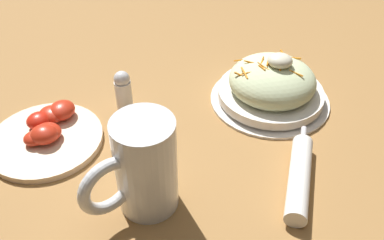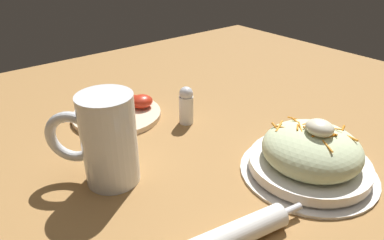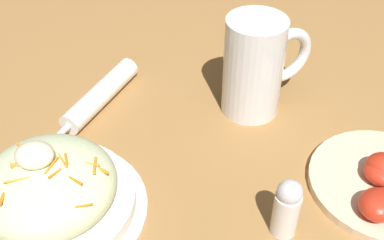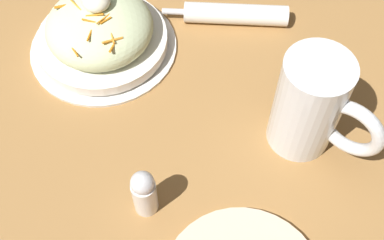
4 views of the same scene
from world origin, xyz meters
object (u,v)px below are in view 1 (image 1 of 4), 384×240
object	(u,v)px
beer_mug	(144,171)
napkin_roll	(299,177)
tomato_plate	(47,133)
salt_shaker	(123,91)
salad_plate	(271,86)

from	to	relation	value
beer_mug	napkin_roll	size ratio (longest dim) A/B	0.75
napkin_roll	tomato_plate	bearing A→B (deg)	-9.11
beer_mug	tomato_plate	distance (m)	0.24
tomato_plate	salt_shaker	bearing A→B (deg)	-140.48
beer_mug	tomato_plate	xyz separation A→B (m)	(0.19, -0.12, -0.05)
tomato_plate	salt_shaker	distance (m)	0.15
beer_mug	salt_shaker	bearing A→B (deg)	-70.29
napkin_roll	salt_shaker	size ratio (longest dim) A/B	2.46
salad_plate	beer_mug	xyz separation A→B (m)	(0.19, 0.27, 0.03)
salt_shaker	beer_mug	bearing A→B (deg)	109.71
salad_plate	salt_shaker	world-z (taller)	salad_plate
beer_mug	napkin_roll	bearing A→B (deg)	-166.14
salad_plate	napkin_roll	size ratio (longest dim) A/B	1.12
beer_mug	salt_shaker	world-z (taller)	beer_mug
salad_plate	beer_mug	bearing A→B (deg)	54.02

